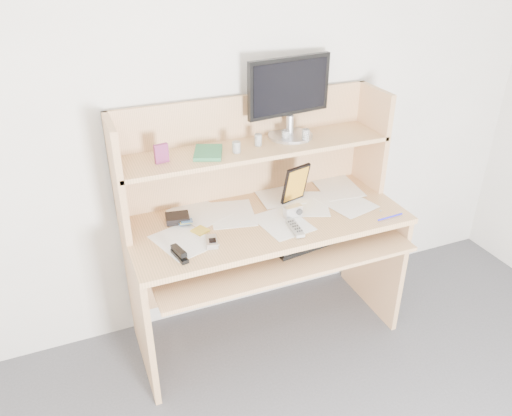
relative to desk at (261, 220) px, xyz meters
name	(u,v)px	position (x,y,z in m)	size (l,w,h in m)	color
back_wall	(243,103)	(0.00, 0.24, 0.56)	(3.60, 0.04, 2.50)	silver
desk	(261,220)	(0.00, 0.00, 0.00)	(1.40, 0.70, 1.30)	tan
paper_clutter	(267,217)	(0.00, -0.08, 0.06)	(1.32, 0.54, 0.01)	white
keyboard	(312,238)	(0.19, -0.22, -0.03)	(0.47, 0.22, 0.03)	black
tv_remote	(295,228)	(0.08, -0.25, 0.07)	(0.04, 0.16, 0.02)	gray
flip_phone	(212,241)	(-0.33, -0.21, 0.07)	(0.05, 0.10, 0.03)	#A9A9AB
stapler	(179,253)	(-0.50, -0.26, 0.08)	(0.03, 0.12, 0.04)	black
wallet	(177,218)	(-0.43, 0.05, 0.08)	(0.11, 0.09, 0.03)	black
sticky_note_pad	(200,231)	(-0.35, -0.08, 0.06)	(0.07, 0.07, 0.01)	#FEEC42
digital_camera	(293,211)	(0.12, -0.13, 0.09)	(0.09, 0.04, 0.06)	#BABABD
game_case	(296,184)	(0.20, 0.01, 0.17)	(0.15, 0.02, 0.21)	black
blue_pen	(390,217)	(0.57, -0.33, 0.07)	(0.01, 0.01, 0.15)	#1A18B9
card_box	(161,153)	(-0.48, 0.04, 0.43)	(0.07, 0.02, 0.09)	maroon
shelf_book	(208,153)	(-0.25, 0.06, 0.40)	(0.13, 0.18, 0.02)	#2D703A
chip_stack_a	(236,147)	(-0.12, 0.03, 0.41)	(0.04, 0.04, 0.05)	black
chip_stack_b	(258,140)	(0.01, 0.07, 0.42)	(0.04, 0.04, 0.06)	white
chip_stack_c	(286,135)	(0.17, 0.09, 0.41)	(0.04, 0.04, 0.05)	black
chip_stack_d	(306,135)	(0.26, 0.03, 0.42)	(0.04, 0.04, 0.07)	white
monitor	(290,95)	(0.21, 0.14, 0.60)	(0.46, 0.23, 0.40)	#B3B2B8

